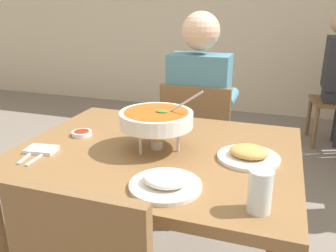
{
  "coord_description": "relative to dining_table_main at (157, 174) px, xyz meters",
  "views": [
    {
      "loc": [
        0.47,
        -1.25,
        1.33
      ],
      "look_at": [
        0.0,
        0.15,
        0.82
      ],
      "focal_mm": 36.84,
      "sensor_mm": 36.0,
      "label": 1
    }
  ],
  "objects": [
    {
      "name": "sauce_dish",
      "position": [
        -0.38,
        0.03,
        0.13
      ],
      "size": [
        0.09,
        0.09,
        0.02
      ],
      "color": "white",
      "rests_on": "dining_table_main"
    },
    {
      "name": "appetizer_plate",
      "position": [
        0.38,
        0.01,
        0.14
      ],
      "size": [
        0.24,
        0.24,
        0.06
      ],
      "color": "white",
      "rests_on": "dining_table_main"
    },
    {
      "name": "chair_diner_main",
      "position": [
        -0.0,
        0.75,
        -0.14
      ],
      "size": [
        0.44,
        0.44,
        0.9
      ],
      "color": "brown",
      "rests_on": "ground_plane"
    },
    {
      "name": "rice_plate",
      "position": [
        0.14,
        -0.3,
        0.14
      ],
      "size": [
        0.24,
        0.24,
        0.06
      ],
      "color": "white",
      "rests_on": "dining_table_main"
    },
    {
      "name": "curry_bowl",
      "position": [
        0.0,
        0.0,
        0.25
      ],
      "size": [
        0.33,
        0.3,
        0.26
      ],
      "color": "silver",
      "rests_on": "dining_table_main"
    },
    {
      "name": "napkin_folded",
      "position": [
        -0.44,
        -0.18,
        0.13
      ],
      "size": [
        0.13,
        0.1,
        0.02
      ],
      "primitive_type": "cube",
      "rotation": [
        0.0,
        0.0,
        0.15
      ],
      "color": "white",
      "rests_on": "dining_table_main"
    },
    {
      "name": "diner_main",
      "position": [
        0.0,
        0.78,
        0.09
      ],
      "size": [
        0.4,
        0.45,
        1.31
      ],
      "color": "#2D2D38",
      "rests_on": "ground_plane"
    },
    {
      "name": "spoon_utensil",
      "position": [
        -0.41,
        -0.23,
        0.12
      ],
      "size": [
        0.02,
        0.17,
        0.01
      ],
      "primitive_type": "cube",
      "rotation": [
        0.0,
        0.0,
        0.05
      ],
      "color": "silver",
      "rests_on": "dining_table_main"
    },
    {
      "name": "dining_table_main",
      "position": [
        0.0,
        0.0,
        0.0
      ],
      "size": [
        1.15,
        0.92,
        0.77
      ],
      "color": "brown",
      "rests_on": "ground_plane"
    },
    {
      "name": "drink_glass",
      "position": [
        0.44,
        -0.34,
        0.18
      ],
      "size": [
        0.07,
        0.07,
        0.13
      ],
      "color": "silver",
      "rests_on": "dining_table_main"
    },
    {
      "name": "fork_utensil",
      "position": [
        -0.46,
        -0.23,
        0.12
      ],
      "size": [
        0.05,
        0.17,
        0.01
      ],
      "primitive_type": "cube",
      "rotation": [
        0.0,
        0.0,
        0.21
      ],
      "color": "silver",
      "rests_on": "dining_table_main"
    }
  ]
}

